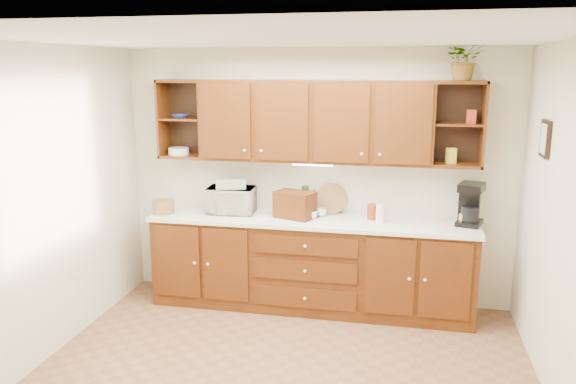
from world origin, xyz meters
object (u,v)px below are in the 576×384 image
at_px(coffee_maker, 470,204).
at_px(microwave, 231,200).
at_px(bread_box, 295,205).
at_px(potted_plant, 465,59).

bearing_deg(coffee_maker, microwave, -161.92).
relative_size(microwave, bread_box, 1.26).
xyz_separation_m(microwave, coffee_maker, (2.36, 0.04, 0.06)).
relative_size(coffee_maker, potted_plant, 1.05).
relative_size(microwave, potted_plant, 1.25).
height_order(bread_box, potted_plant, potted_plant).
xyz_separation_m(microwave, bread_box, (0.68, -0.06, 0.00)).
distance_m(bread_box, potted_plant, 2.09).
bearing_deg(potted_plant, microwave, -179.51).
xyz_separation_m(microwave, potted_plant, (2.22, 0.02, 1.41)).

